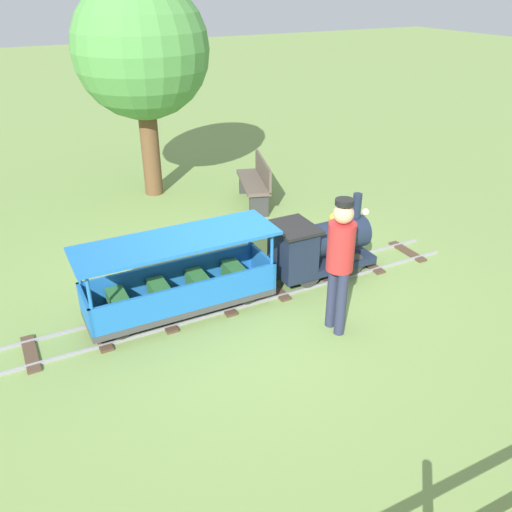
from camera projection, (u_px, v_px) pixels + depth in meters
The scene contains 7 objects.
ground_plane at pixel (253, 294), 6.91m from camera, with size 60.00×60.00×0.00m, color #75934C.
track at pixel (248, 294), 6.88m from camera, with size 0.69×6.05×0.04m.
locomotive at pixel (318, 245), 7.08m from camera, with size 0.65×1.45×1.07m.
passenger_car at pixel (180, 284), 6.33m from camera, with size 0.75×2.35×0.97m.
conductor_person at pixel (340, 256), 5.80m from camera, with size 0.30×0.30×1.62m.
park_bench at pixel (256, 182), 9.45m from camera, with size 1.36×0.76×0.82m.
oak_tree_near at pixel (141, 51), 8.94m from camera, with size 2.30×2.30×3.71m.
Camera 1 is at (5.25, -2.65, 3.66)m, focal length 37.54 mm.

